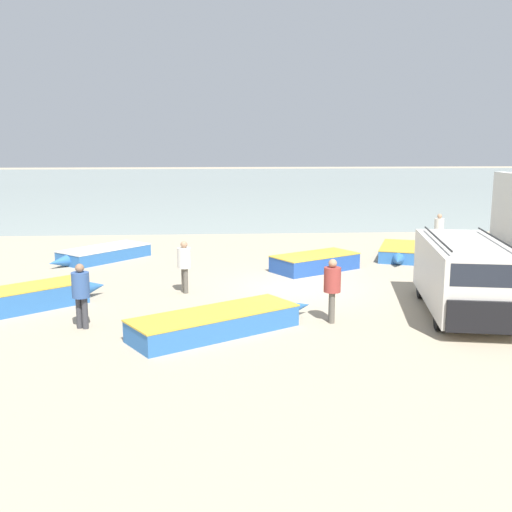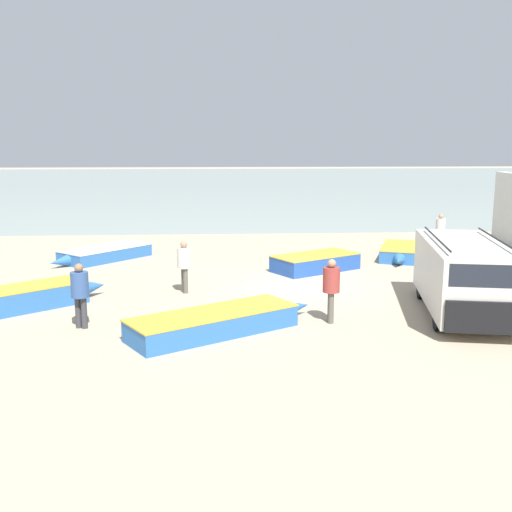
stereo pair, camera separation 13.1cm
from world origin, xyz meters
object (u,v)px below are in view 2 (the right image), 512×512
(fishing_rowboat_0, at_px, (318,262))
(fisherman_3, at_px, (331,285))
(fisherman_2, at_px, (440,228))
(fishing_rowboat_1, at_px, (219,321))
(fisherman_1, at_px, (184,262))
(parked_van, at_px, (464,275))
(fishing_rowboat_2, at_px, (25,298))
(fishing_rowboat_3, at_px, (103,254))
(fisherman_0, at_px, (80,290))
(fishing_rowboat_4, at_px, (402,252))

(fishing_rowboat_0, xyz_separation_m, fisherman_3, (-0.76, -6.66, 0.72))
(fisherman_2, xyz_separation_m, fisherman_3, (-6.97, -10.77, 0.07))
(fishing_rowboat_1, bearing_deg, fisherman_1, 73.43)
(parked_van, bearing_deg, fishing_rowboat_2, -85.08)
(fisherman_1, distance_m, fisherman_2, 13.23)
(fishing_rowboat_1, relative_size, fishing_rowboat_3, 1.26)
(fisherman_3, bearing_deg, fisherman_0, -172.64)
(fishing_rowboat_3, bearing_deg, fisherman_1, 74.42)
(fishing_rowboat_0, relative_size, fisherman_0, 2.28)
(parked_van, bearing_deg, fishing_rowboat_3, -115.78)
(fishing_rowboat_0, distance_m, fishing_rowboat_3, 8.83)
(fishing_rowboat_0, bearing_deg, fishing_rowboat_2, 176.54)
(fishing_rowboat_2, distance_m, fisherman_2, 17.93)
(fishing_rowboat_4, bearing_deg, parked_van, 15.34)
(fishing_rowboat_0, xyz_separation_m, fisherman_1, (-4.83, -3.17, 0.70))
(parked_van, xyz_separation_m, fishing_rowboat_2, (-12.40, 1.35, -0.80))
(fisherman_0, distance_m, fisherman_3, 6.54)
(fishing_rowboat_2, bearing_deg, fisherman_1, -18.93)
(fisherman_3, bearing_deg, fishing_rowboat_2, 174.17)
(fishing_rowboat_2, bearing_deg, fishing_rowboat_4, -11.22)
(fishing_rowboat_1, relative_size, fisherman_1, 2.99)
(fisherman_2, distance_m, fisherman_3, 12.83)
(fisherman_0, relative_size, fisherman_2, 1.07)
(fishing_rowboat_4, bearing_deg, fishing_rowboat_0, -41.05)
(fishing_rowboat_0, xyz_separation_m, fishing_rowboat_3, (-8.46, 2.52, -0.05))
(fishing_rowboat_1, height_order, fishing_rowboat_2, fishing_rowboat_2)
(fishing_rowboat_3, relative_size, fisherman_1, 2.38)
(parked_van, bearing_deg, fishing_rowboat_1, -68.90)
(fishing_rowboat_4, bearing_deg, fisherman_2, 151.76)
(fisherman_0, bearing_deg, fishing_rowboat_4, 148.96)
(parked_van, relative_size, fisherman_0, 3.28)
(parked_van, distance_m, fisherman_0, 10.38)
(fishing_rowboat_0, bearing_deg, fishing_rowboat_4, -2.43)
(fishing_rowboat_2, bearing_deg, fisherman_3, -50.98)
(fisherman_1, xyz_separation_m, fisherman_2, (11.04, 7.29, -0.05))
(parked_van, height_order, fishing_rowboat_1, parked_van)
(parked_van, distance_m, fisherman_2, 10.73)
(fishing_rowboat_1, bearing_deg, fishing_rowboat_3, 84.29)
(fisherman_2, relative_size, fisherman_3, 0.93)
(fisherman_0, bearing_deg, fishing_rowboat_1, 101.46)
(fishing_rowboat_1, distance_m, fisherman_1, 4.36)
(fishing_rowboat_2, bearing_deg, fishing_rowboat_3, 44.54)
(fishing_rowboat_2, bearing_deg, fisherman_0, -82.70)
(fishing_rowboat_0, bearing_deg, fisherman_3, -127.11)
(fisherman_0, bearing_deg, fishing_rowboat_3, -152.22)
(parked_van, relative_size, fishing_rowboat_0, 1.44)
(fishing_rowboat_2, xyz_separation_m, fisherman_3, (8.58, -1.87, 0.70))
(fishing_rowboat_0, distance_m, fishing_rowboat_1, 8.23)
(fisherman_1, bearing_deg, fisherman_3, -64.11)
(fishing_rowboat_3, xyz_separation_m, fisherman_1, (3.63, -5.70, 0.74))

